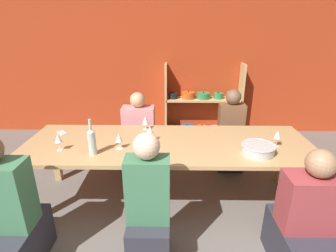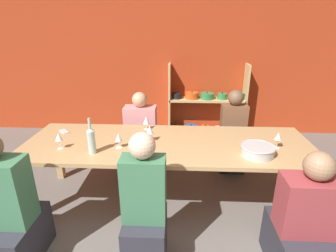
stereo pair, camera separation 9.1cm
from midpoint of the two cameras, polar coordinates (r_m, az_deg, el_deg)
The scene contains 17 objects.
wall_back_red at distance 4.81m, azimuth 1.25°, elevation 14.25°, with size 8.80×0.06×2.70m.
shelf_unit at distance 4.84m, azimuth 8.80°, elevation 3.19°, with size 1.38×0.30×1.31m.
dining_table at distance 2.85m, azimuth 0.82°, elevation -4.81°, with size 3.08×1.02×0.75m.
mixing_bowl at distance 2.70m, azimuth 19.83°, elevation -4.95°, with size 0.33×0.33×0.10m.
wine_bottle_green at distance 2.63m, azimuth -15.41°, elevation -2.93°, with size 0.08×0.08×0.36m.
wine_glass_empty_a at distance 2.80m, azimuth -3.07°, elevation -0.89°, with size 0.08×0.08×0.18m.
wine_glass_red_a at distance 2.89m, azimuth 23.70°, elevation -2.15°, with size 0.07×0.07×0.17m.
wine_glass_red_b at distance 2.84m, azimuth -21.86°, elevation -2.30°, with size 0.07×0.07×0.17m.
wine_glass_red_c at distance 2.57m, azimuth -4.70°, elevation -3.44°, with size 0.08×0.08×0.17m.
wine_glass_empty_b at distance 3.14m, azimuth -3.94°, elevation 1.24°, with size 0.08×0.08×0.17m.
wine_glass_empty_c at distance 2.70m, azimuth -9.80°, elevation -2.49°, with size 0.07×0.07×0.16m.
cell_phone at distance 3.31m, azimuth -20.97°, elevation -1.11°, with size 0.15×0.16×0.01m.
person_near_a at distance 2.28m, azimuth -3.85°, elevation -19.31°, with size 0.34×0.43×1.21m.
person_far_a at distance 3.79m, azimuth 14.38°, elevation -2.92°, with size 0.34×0.43×1.14m.
person_near_b at distance 2.52m, azimuth 28.38°, elevation -19.60°, with size 0.46×0.57×1.10m.
person_far_b at distance 3.76m, azimuth -5.18°, elevation -3.12°, with size 0.44×0.55×1.09m.
person_near_c at distance 2.64m, azimuth -30.66°, elevation -17.01°, with size 0.44×0.55×1.19m.
Camera 2 is at (0.17, -0.94, 1.93)m, focal length 28.00 mm.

